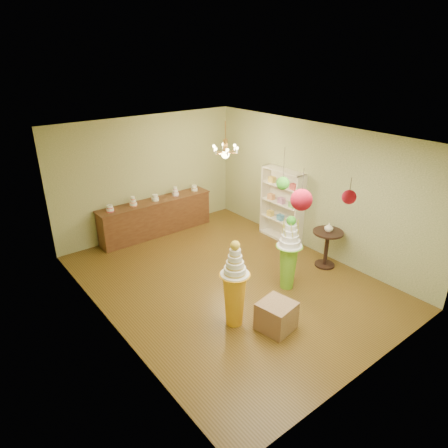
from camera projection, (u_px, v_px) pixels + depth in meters
floor at (228, 281)px, 8.33m from camera, size 6.50×6.50×0.00m
ceiling at (229, 137)px, 7.12m from camera, size 6.50×6.50×0.00m
wall_back at (148, 176)px, 10.06m from camera, size 5.00×0.04×3.00m
wall_front at (379, 287)px, 5.39m from camera, size 5.00×0.04×3.00m
wall_left at (106, 252)px, 6.31m from camera, size 0.04×6.50×3.00m
wall_right at (314, 189)px, 9.14m from camera, size 0.04×6.50×3.00m
pedestal_green at (289, 258)px, 7.86m from camera, size 0.61×0.61×1.56m
pedestal_orange at (235, 292)px, 6.80m from camera, size 0.65×0.65×1.61m
burlap_riser at (276, 316)px, 6.83m from camera, size 0.65×0.65×0.51m
sideboard at (156, 217)px, 10.28m from camera, size 3.04×0.54×1.16m
shelving_unit at (282, 205)px, 9.86m from camera, size 0.33×1.20×1.80m
round_table at (327, 244)px, 8.71m from camera, size 0.84×0.84×0.84m
vase at (329, 227)px, 8.55m from camera, size 0.22×0.22×0.19m
pom_red_left at (301, 200)px, 5.46m from camera, size 0.30×0.30×0.60m
pom_green_mid at (283, 183)px, 6.66m from camera, size 0.22×0.22×0.72m
pom_red_right at (349, 197)px, 4.99m from camera, size 0.18×0.18×0.35m
chandelier at (225, 152)px, 8.99m from camera, size 0.65×0.65×0.85m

